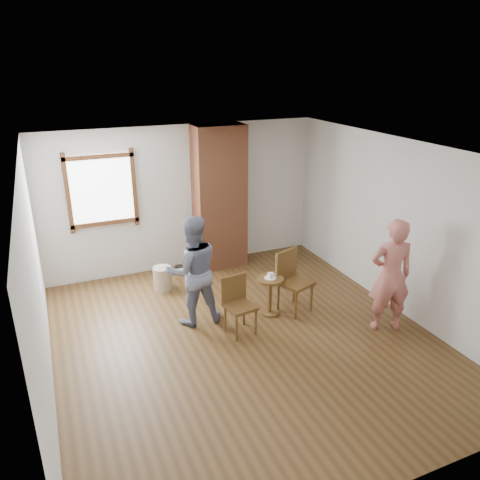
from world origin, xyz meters
The scene contains 12 objects.
ground centered at (0.00, 0.00, 0.00)m, with size 5.50×5.50×0.00m, color brown.
room_shell centered at (-0.06, 0.61, 1.81)m, with size 5.04×5.52×2.62m.
brick_chimney centered at (0.60, 2.50, 1.30)m, with size 0.90×0.50×2.60m, color #AC613D.
stoneware_crock centered at (-0.66, 1.93, 0.20)m, with size 0.31×0.31×0.40m, color tan.
dark_pot centered at (-0.23, 2.40, 0.08)m, with size 0.15×0.15×0.15m, color black.
dining_chair_left centered at (0.00, 0.25, 0.46)m, with size 0.44×0.44×0.83m.
dining_chair_right centered at (0.99, 0.49, 0.53)m, with size 0.56×0.56×0.95m.
side_table centered at (0.63, 0.49, 0.40)m, with size 0.40×0.40×0.60m.
cake_plate centered at (0.63, 0.49, 0.60)m, with size 0.18×0.18×0.01m, color white.
cake_slice centered at (0.64, 0.49, 0.64)m, with size 0.08×0.07×0.06m, color white.
man centered at (-0.49, 0.73, 0.82)m, with size 0.80×0.62×1.64m, color #131836.
person_pink centered at (1.97, -0.53, 0.83)m, with size 0.61×0.40×1.66m, color #CD7166.
Camera 1 is at (-2.26, -5.08, 3.65)m, focal length 35.00 mm.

